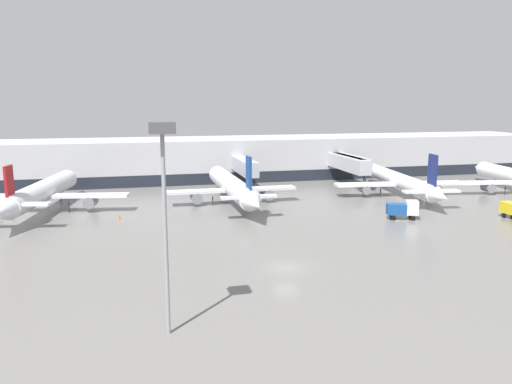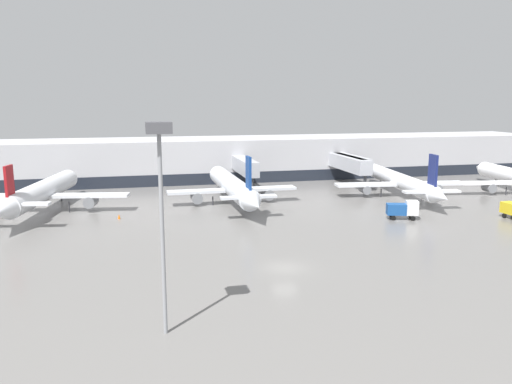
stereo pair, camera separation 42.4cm
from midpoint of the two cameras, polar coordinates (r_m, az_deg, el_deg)
ground_plane at (r=52.74m, az=3.55°, el=-8.65°), size 320.00×320.00×0.00m
terminal_building at (r=111.16m, az=-5.64°, el=3.79°), size 160.00×31.91×9.00m
parked_jet_0 at (r=84.26m, az=-2.55°, el=0.63°), size 21.97×35.55×9.29m
parked_jet_3 at (r=84.53m, az=-23.18°, el=-0.03°), size 26.76×33.81×8.76m
parked_jet_4 at (r=94.70m, az=16.34°, el=1.17°), size 24.22×35.54×8.92m
service_truck_1 at (r=76.30m, az=16.60°, el=-1.86°), size 4.75×2.99×2.81m
traffic_cone_0 at (r=76.41m, az=-15.23°, el=-2.70°), size 0.40×0.40×0.72m
traffic_cone_2 at (r=103.09m, az=17.20°, el=0.55°), size 0.37×0.37×0.79m
apron_light_mast_0 at (r=35.81m, az=-10.58°, el=2.95°), size 1.80×1.80×15.74m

